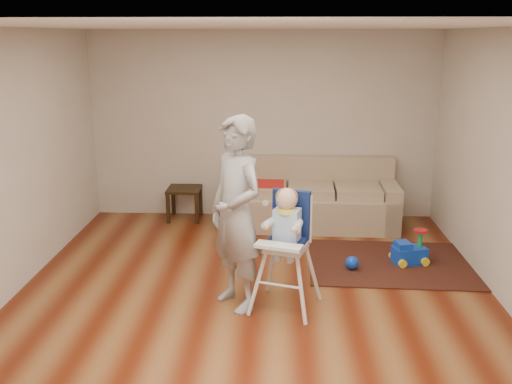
{
  "coord_description": "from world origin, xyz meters",
  "views": [
    {
      "loc": [
        0.25,
        -5.47,
        2.62
      ],
      "look_at": [
        0.0,
        0.4,
        1.0
      ],
      "focal_mm": 40.0,
      "sensor_mm": 36.0,
      "label": 1
    }
  ],
  "objects_px": {
    "side_table": "(185,203)",
    "toy_ball": "(352,263)",
    "sofa": "(310,193)",
    "high_chair": "(286,251)",
    "adult": "(236,214)",
    "ride_on_toy": "(410,246)"
  },
  "relations": [
    {
      "from": "sofa",
      "to": "high_chair",
      "type": "distance_m",
      "value": 2.6
    },
    {
      "from": "sofa",
      "to": "adult",
      "type": "height_order",
      "value": "adult"
    },
    {
      "from": "ride_on_toy",
      "to": "adult",
      "type": "xyz_separation_m",
      "value": [
        -1.95,
        -1.14,
        0.73
      ]
    },
    {
      "from": "ride_on_toy",
      "to": "sofa",
      "type": "bearing_deg",
      "value": 114.28
    },
    {
      "from": "adult",
      "to": "ride_on_toy",
      "type": "bearing_deg",
      "value": 81.14
    },
    {
      "from": "side_table",
      "to": "adult",
      "type": "xyz_separation_m",
      "value": [
        0.98,
        -2.74,
        0.72
      ]
    },
    {
      "from": "ride_on_toy",
      "to": "toy_ball",
      "type": "height_order",
      "value": "ride_on_toy"
    },
    {
      "from": "side_table",
      "to": "ride_on_toy",
      "type": "relative_size",
      "value": 1.16
    },
    {
      "from": "sofa",
      "to": "high_chair",
      "type": "xyz_separation_m",
      "value": [
        -0.37,
        -2.57,
        0.13
      ]
    },
    {
      "from": "adult",
      "to": "toy_ball",
      "type": "bearing_deg",
      "value": 87.01
    },
    {
      "from": "ride_on_toy",
      "to": "high_chair",
      "type": "relative_size",
      "value": 0.33
    },
    {
      "from": "high_chair",
      "to": "adult",
      "type": "xyz_separation_m",
      "value": [
        -0.48,
        0.02,
        0.36
      ]
    },
    {
      "from": "ride_on_toy",
      "to": "adult",
      "type": "height_order",
      "value": "adult"
    },
    {
      "from": "high_chair",
      "to": "ride_on_toy",
      "type": "bearing_deg",
      "value": 55.58
    },
    {
      "from": "side_table",
      "to": "toy_ball",
      "type": "xyz_separation_m",
      "value": [
        2.23,
        -1.82,
        -0.14
      ]
    },
    {
      "from": "adult",
      "to": "side_table",
      "type": "bearing_deg",
      "value": 160.39
    },
    {
      "from": "sofa",
      "to": "toy_ball",
      "type": "height_order",
      "value": "sofa"
    },
    {
      "from": "side_table",
      "to": "toy_ball",
      "type": "height_order",
      "value": "side_table"
    },
    {
      "from": "toy_ball",
      "to": "high_chair",
      "type": "distance_m",
      "value": 1.32
    },
    {
      "from": "side_table",
      "to": "adult",
      "type": "distance_m",
      "value": 3.0
    },
    {
      "from": "side_table",
      "to": "toy_ball",
      "type": "distance_m",
      "value": 2.88
    },
    {
      "from": "toy_ball",
      "to": "side_table",
      "type": "bearing_deg",
      "value": 140.8
    }
  ]
}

